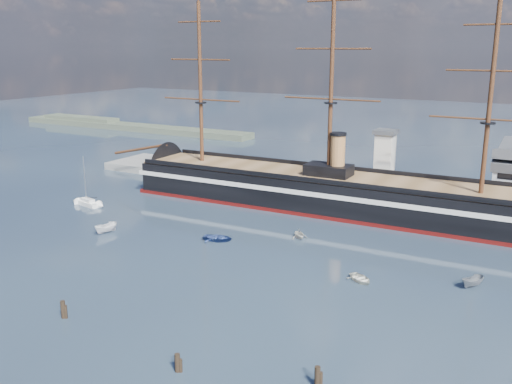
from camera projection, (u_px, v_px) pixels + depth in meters
The scene contains 13 objects.
ground at pixel (314, 238), 108.90m from camera, with size 600.00×600.00×0.00m, color #1F2A3A.
quay at pixel (415, 202), 134.48m from camera, with size 180.00×18.00×2.00m, color slate.
quay_tower at pixel (384, 160), 132.87m from camera, with size 5.00×5.00×15.00m.
shoreline at pixel (115, 125), 255.02m from camera, with size 120.00×10.00×4.00m.
warship at pixel (313, 190), 129.22m from camera, with size 113.06×18.29×53.94m.
sailboat at pixel (88, 202), 131.18m from camera, with size 7.48×3.81×11.50m.
motorboat_a at pixel (106, 233), 111.96m from camera, with size 5.94×2.18×2.37m, color white.
motorboat_b at pixel (218, 241), 107.53m from camera, with size 3.57×1.43×1.66m, color #2F4684.
motorboat_c at pixel (472, 287), 86.75m from camera, with size 5.28×1.94×2.11m, color slate.
motorboat_d at pixel (299, 238), 108.83m from camera, with size 5.63×2.44×2.06m, color beige.
motorboat_e at pixel (360, 281), 88.92m from camera, with size 2.90×1.16×1.35m, color silver.
piling_near_left at pixel (64, 318), 77.02m from camera, with size 0.64×0.64×3.19m, color black.
piling_near_mid at pixel (178, 371), 64.34m from camera, with size 0.64×0.64×2.88m, color black.
Camera 1 is at (41.14, -55.39, 35.64)m, focal length 40.00 mm.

